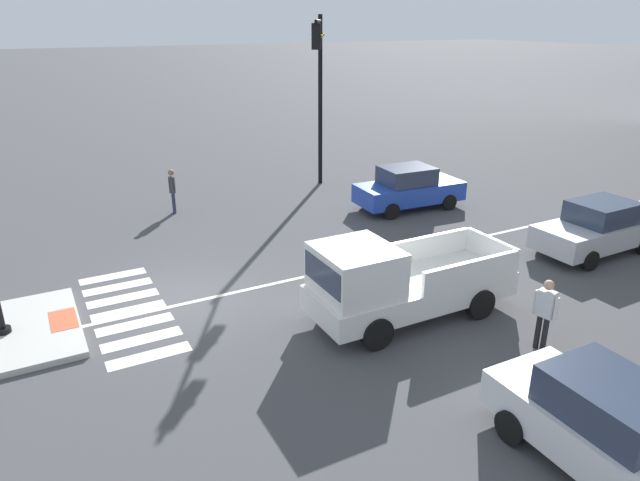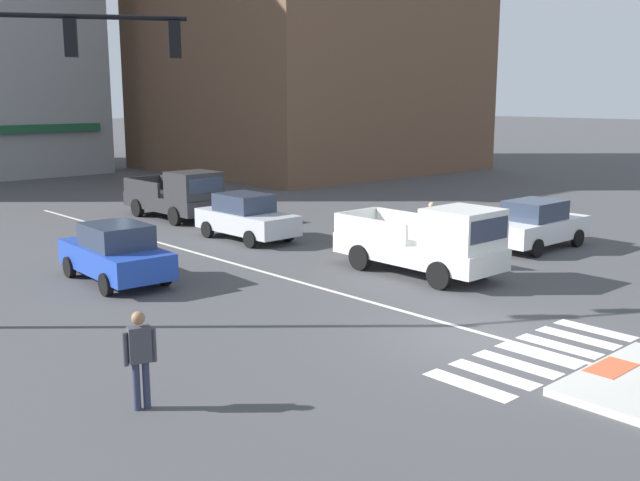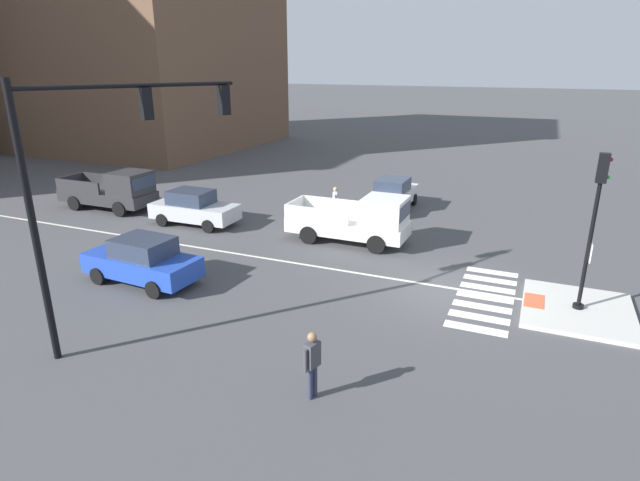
{
  "view_description": "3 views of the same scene",
  "coord_description": "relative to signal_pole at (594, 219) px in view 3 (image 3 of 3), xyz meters",
  "views": [
    {
      "loc": [
        13.32,
        -2.88,
        6.82
      ],
      "look_at": [
        -0.01,
        4.26,
        0.88
      ],
      "focal_mm": 31.77,
      "sensor_mm": 36.0,
      "label": 1
    },
    {
      "loc": [
        -12.59,
        -8.47,
        5.07
      ],
      "look_at": [
        -1.37,
        3.79,
        1.78
      ],
      "focal_mm": 41.08,
      "sensor_mm": 36.0,
      "label": 2
    },
    {
      "loc": [
        -16.35,
        -2.3,
        7.33
      ],
      "look_at": [
        -0.47,
        4.5,
        1.34
      ],
      "focal_mm": 29.13,
      "sensor_mm": 36.0,
      "label": 3
    }
  ],
  "objects": [
    {
      "name": "crosswalk_stripe_g",
      "position": [
        2.31,
        2.75,
        -3.01
      ],
      "size": [
        0.44,
        1.8,
        0.01
      ],
      "primitive_type": "cube",
      "color": "silver",
      "rests_on": "ground"
    },
    {
      "name": "lane_centre_line",
      "position": [
        0.28,
        13.94,
        -3.01
      ],
      "size": [
        0.14,
        28.0,
        0.01
      ],
      "primitive_type": "cube",
      "color": "silver",
      "rests_on": "ground"
    },
    {
      "name": "pickup_truck_white_eastbound_mid",
      "position": [
        3.47,
        8.37,
        -2.04
      ],
      "size": [
        2.09,
        5.11,
        2.08
      ],
      "color": "white",
      "rests_on": "ground"
    },
    {
      "name": "ground_plane",
      "position": [
        0.0,
        3.94,
        -3.02
      ],
      "size": [
        300.0,
        300.0,
        0.0
      ],
      "primitive_type": "plane",
      "color": "#474749"
    },
    {
      "name": "pickup_truck_charcoal_eastbound_distant",
      "position": [
        3.46,
        21.67,
        -2.04
      ],
      "size": [
        2.09,
        5.11,
        2.08
      ],
      "color": "#2D2D30",
      "rests_on": "ground"
    },
    {
      "name": "crosswalk_stripe_c",
      "position": [
        -0.77,
        2.75,
        -3.01
      ],
      "size": [
        0.44,
        1.8,
        0.01
      ],
      "primitive_type": "cube",
      "color": "silver",
      "rests_on": "ground"
    },
    {
      "name": "traffic_island",
      "position": [
        0.0,
        0.01,
        -2.94
      ],
      "size": [
        3.52,
        3.2,
        0.15
      ],
      "primitive_type": "cube",
      "color": "beige",
      "rests_on": "ground"
    },
    {
      "name": "crosswalk_stripe_f",
      "position": [
        1.54,
        2.75,
        -3.01
      ],
      "size": [
        0.44,
        1.8,
        0.01
      ],
      "primitive_type": "cube",
      "color": "silver",
      "rests_on": "ground"
    },
    {
      "name": "crosswalk_stripe_b",
      "position": [
        -1.54,
        2.75,
        -3.01
      ],
      "size": [
        0.44,
        1.8,
        0.01
      ],
      "primitive_type": "cube",
      "color": "silver",
      "rests_on": "ground"
    },
    {
      "name": "crosswalk_stripe_d",
      "position": [
        0.0,
        2.75,
        -3.01
      ],
      "size": [
        0.44,
        1.8,
        0.01
      ],
      "primitive_type": "cube",
      "color": "silver",
      "rests_on": "ground"
    },
    {
      "name": "building_corner_right",
      "position": [
        22.37,
        34.84,
        8.26
      ],
      "size": [
        19.76,
        18.68,
        22.52
      ],
      "color": "brown",
      "rests_on": "ground"
    },
    {
      "name": "tactile_pad_front",
      "position": [
        0.0,
        1.26,
        -2.86
      ],
      "size": [
        1.1,
        0.6,
        0.01
      ],
      "primitive_type": "cube",
      "color": "#DB5B38",
      "rests_on": "traffic_island"
    },
    {
      "name": "pedestrian_waiting_far_side",
      "position": [
        6.08,
        10.45,
        -2.03
      ],
      "size": [
        0.54,
        0.3,
        1.67
      ],
      "color": "black",
      "rests_on": "ground"
    },
    {
      "name": "traffic_light_mast",
      "position": [
        -6.72,
        11.76,
        1.85
      ],
      "size": [
        4.9,
        2.87,
        7.0
      ],
      "color": "black",
      "rests_on": "ground"
    },
    {
      "name": "crosswalk_stripe_a",
      "position": [
        -2.31,
        2.75,
        -3.01
      ],
      "size": [
        0.44,
        1.8,
        0.01
      ],
      "primitive_type": "cube",
      "color": "silver",
      "rests_on": "ground"
    },
    {
      "name": "pedestrian_at_curb_left",
      "position": [
        -7.12,
        5.78,
        -2.03
      ],
      "size": [
        0.53,
        0.31,
        1.67
      ],
      "color": "#2D334C",
      "rests_on": "ground"
    },
    {
      "name": "car_white_cross_right",
      "position": [
        9.19,
        8.47,
        -2.21
      ],
      "size": [
        4.12,
        1.88,
        1.64
      ],
      "color": "white",
      "rests_on": "ground"
    },
    {
      "name": "car_silver_eastbound_far",
      "position": [
        2.93,
        16.34,
        -2.21
      ],
      "size": [
        1.89,
        4.12,
        1.64
      ],
      "color": "silver",
      "rests_on": "ground"
    },
    {
      "name": "car_blue_westbound_far",
      "position": [
        -3.42,
        13.86,
        -2.21
      ],
      "size": [
        2.03,
        4.19,
        1.64
      ],
      "color": "#2347B7",
      "rests_on": "ground"
    },
    {
      "name": "crosswalk_stripe_e",
      "position": [
        0.77,
        2.75,
        -3.01
      ],
      "size": [
        0.44,
        1.8,
        0.01
      ],
      "primitive_type": "cube",
      "color": "silver",
      "rests_on": "ground"
    },
    {
      "name": "signal_pole",
      "position": [
        0.0,
        0.0,
        0.0
      ],
      "size": [
        0.44,
        0.38,
        4.76
      ],
      "color": "black",
      "rests_on": "traffic_island"
    }
  ]
}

